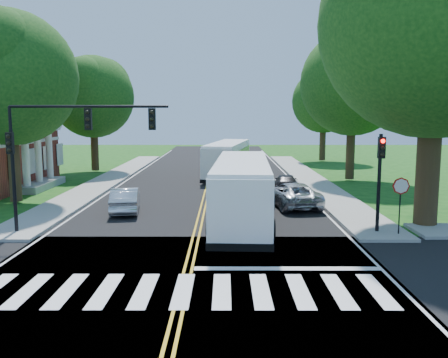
{
  "coord_description": "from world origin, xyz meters",
  "views": [
    {
      "loc": [
        1.3,
        -14.52,
        5.41
      ],
      "look_at": [
        1.25,
        7.47,
        2.4
      ],
      "focal_mm": 38.0,
      "sensor_mm": 36.0,
      "label": 1
    }
  ],
  "objects_px": {
    "bus_lead": "(242,189)",
    "bus_follow": "(228,158)",
    "suv": "(293,194)",
    "dark_sedan": "(286,182)",
    "hatchback": "(125,200)",
    "signal_nw": "(63,138)",
    "signal_ne": "(380,170)"
  },
  "relations": [
    {
      "from": "bus_lead",
      "to": "bus_follow",
      "type": "bearing_deg",
      "value": -85.3
    },
    {
      "from": "bus_follow",
      "to": "suv",
      "type": "xyz_separation_m",
      "value": [
        3.77,
        -13.72,
        -0.86
      ]
    },
    {
      "from": "bus_follow",
      "to": "dark_sedan",
      "type": "distance_m",
      "value": 8.73
    },
    {
      "from": "hatchback",
      "to": "bus_lead",
      "type": "bearing_deg",
      "value": 152.51
    },
    {
      "from": "bus_lead",
      "to": "suv",
      "type": "distance_m",
      "value": 5.09
    },
    {
      "from": "signal_nw",
      "to": "bus_lead",
      "type": "xyz_separation_m",
      "value": [
        8.0,
        2.66,
        -2.72
      ]
    },
    {
      "from": "signal_ne",
      "to": "bus_follow",
      "type": "relative_size",
      "value": 0.37
    },
    {
      "from": "signal_nw",
      "to": "dark_sedan",
      "type": "bearing_deg",
      "value": 47.65
    },
    {
      "from": "hatchback",
      "to": "suv",
      "type": "distance_m",
      "value": 9.69
    },
    {
      "from": "suv",
      "to": "dark_sedan",
      "type": "distance_m",
      "value": 6.11
    },
    {
      "from": "bus_lead",
      "to": "dark_sedan",
      "type": "xyz_separation_m",
      "value": [
        3.52,
        9.98,
        -1.09
      ]
    },
    {
      "from": "bus_lead",
      "to": "bus_follow",
      "type": "distance_m",
      "value": 17.61
    },
    {
      "from": "signal_nw",
      "to": "bus_follow",
      "type": "distance_m",
      "value": 21.75
    },
    {
      "from": "signal_nw",
      "to": "dark_sedan",
      "type": "relative_size",
      "value": 1.85
    },
    {
      "from": "bus_lead",
      "to": "bus_follow",
      "type": "relative_size",
      "value": 1.04
    },
    {
      "from": "signal_nw",
      "to": "signal_ne",
      "type": "distance_m",
      "value": 14.13
    },
    {
      "from": "suv",
      "to": "signal_ne",
      "type": "bearing_deg",
      "value": 105.95
    },
    {
      "from": "signal_nw",
      "to": "dark_sedan",
      "type": "xyz_separation_m",
      "value": [
        11.52,
        12.64,
        -3.81
      ]
    },
    {
      "from": "bus_lead",
      "to": "signal_nw",
      "type": "bearing_deg",
      "value": 21.1
    },
    {
      "from": "signal_ne",
      "to": "bus_follow",
      "type": "height_order",
      "value": "signal_ne"
    },
    {
      "from": "bus_lead",
      "to": "suv",
      "type": "bearing_deg",
      "value": -126.42
    },
    {
      "from": "signal_nw",
      "to": "bus_follow",
      "type": "bearing_deg",
      "value": 69.97
    },
    {
      "from": "bus_follow",
      "to": "suv",
      "type": "height_order",
      "value": "bus_follow"
    },
    {
      "from": "signal_ne",
      "to": "bus_lead",
      "type": "relative_size",
      "value": 0.36
    },
    {
      "from": "signal_ne",
      "to": "bus_follow",
      "type": "bearing_deg",
      "value": 108.22
    },
    {
      "from": "bus_lead",
      "to": "suv",
      "type": "relative_size",
      "value": 2.37
    },
    {
      "from": "signal_ne",
      "to": "bus_lead",
      "type": "bearing_deg",
      "value": 156.35
    },
    {
      "from": "signal_nw",
      "to": "hatchback",
      "type": "relative_size",
      "value": 1.71
    },
    {
      "from": "bus_lead",
      "to": "suv",
      "type": "xyz_separation_m",
      "value": [
        3.16,
        3.88,
        -0.93
      ]
    },
    {
      "from": "bus_follow",
      "to": "suv",
      "type": "bearing_deg",
      "value": 114.74
    },
    {
      "from": "signal_nw",
      "to": "bus_follow",
      "type": "xyz_separation_m",
      "value": [
        7.39,
        20.26,
        -2.8
      ]
    },
    {
      "from": "suv",
      "to": "dark_sedan",
      "type": "xyz_separation_m",
      "value": [
        0.36,
        6.1,
        -0.15
      ]
    }
  ]
}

